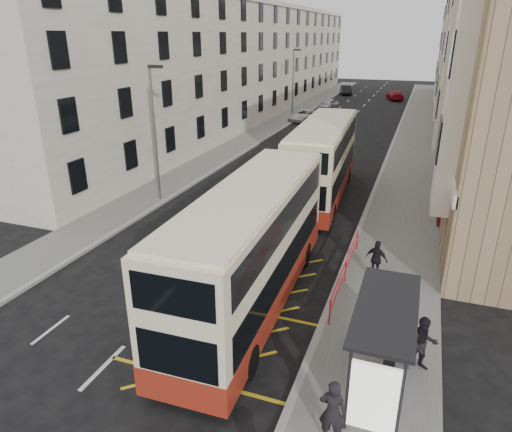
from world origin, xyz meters
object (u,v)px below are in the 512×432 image
at_px(pedestrian_mid, 423,344).
at_px(car_dark, 346,90).
at_px(bus_shelter, 388,338).
at_px(pedestrian_near, 333,412).
at_px(double_decker_front, 252,248).
at_px(car_red, 395,95).
at_px(pedestrian_far, 377,259).
at_px(double_decker_rear, 323,161).
at_px(street_lamp_near, 155,127).
at_px(white_van, 304,115).
at_px(street_lamp_far, 293,81).
at_px(car_silver, 328,105).

height_order(pedestrian_mid, car_dark, pedestrian_mid).
distance_m(bus_shelter, pedestrian_near, 2.51).
xyz_separation_m(double_decker_front, car_red, (0.60, 62.80, -1.69)).
bearing_deg(car_dark, pedestrian_far, -95.42).
bearing_deg(pedestrian_far, pedestrian_near, 109.00).
relative_size(double_decker_rear, car_red, 2.42).
height_order(bus_shelter, pedestrian_far, bus_shelter).
bearing_deg(pedestrian_mid, street_lamp_near, 125.50).
bearing_deg(pedestrian_mid, white_van, 89.27).
distance_m(double_decker_front, pedestrian_mid, 6.61).
xyz_separation_m(car_dark, car_red, (8.47, -4.06, -0.03)).
bearing_deg(car_dark, pedestrian_mid, -94.68).
height_order(bus_shelter, pedestrian_near, bus_shelter).
bearing_deg(double_decker_front, white_van, 100.00).
bearing_deg(street_lamp_near, double_decker_rear, 23.71).
distance_m(double_decker_front, double_decker_rear, 13.06).
distance_m(street_lamp_far, pedestrian_mid, 43.89).
bearing_deg(car_dark, double_decker_rear, -98.16).
height_order(street_lamp_far, pedestrian_far, street_lamp_far).
xyz_separation_m(bus_shelter, white_van, (-13.34, 42.91, -1.47)).
height_order(street_lamp_near, street_lamp_far, same).
bearing_deg(street_lamp_near, double_decker_front, -43.47).
height_order(street_lamp_far, car_red, street_lamp_far).
bearing_deg(pedestrian_far, street_lamp_near, -2.04).
bearing_deg(pedestrian_far, double_decker_front, 59.55).
xyz_separation_m(double_decker_front, pedestrian_mid, (6.20, -1.85, -1.36)).
height_order(street_lamp_far, pedestrian_mid, street_lamp_far).
bearing_deg(street_lamp_far, double_decker_rear, -70.33).
bearing_deg(pedestrian_far, street_lamp_far, -49.29).
xyz_separation_m(street_lamp_near, car_red, (10.09, 53.81, -3.91)).
height_order(pedestrian_near, car_silver, pedestrian_near).
height_order(street_lamp_near, white_van, street_lamp_near).
xyz_separation_m(bus_shelter, street_lamp_far, (-14.69, 42.39, 2.50)).
distance_m(pedestrian_mid, car_red, 64.90).
bearing_deg(bus_shelter, pedestrian_near, -117.20).
relative_size(street_lamp_near, car_silver, 1.85).
relative_size(pedestrian_near, pedestrian_far, 1.14).
bearing_deg(white_van, car_dark, 109.41).
bearing_deg(double_decker_front, car_red, 87.81).
distance_m(double_decker_front, car_red, 62.83).
relative_size(car_dark, car_red, 0.92).
distance_m(pedestrian_far, car_dark, 64.44).
relative_size(bus_shelter, pedestrian_mid, 2.33).
xyz_separation_m(street_lamp_far, pedestrian_far, (13.73, -35.42, -3.66)).
height_order(double_decker_front, pedestrian_far, double_decker_front).
height_order(double_decker_front, white_van, double_decker_front).
relative_size(street_lamp_far, car_red, 1.59).
relative_size(bus_shelter, white_van, 0.88).
relative_size(street_lamp_near, white_van, 1.66).
height_order(pedestrian_mid, car_red, pedestrian_mid).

